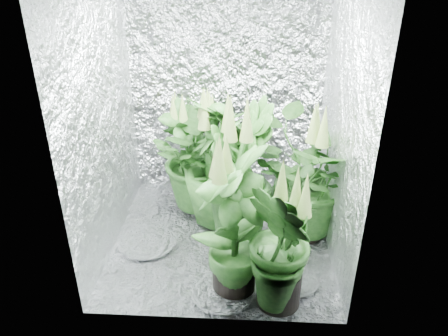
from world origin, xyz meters
The scene contains 11 objects.
ground centered at (0.00, 0.00, 0.00)m, with size 1.60×1.60×0.00m, color silver.
walls centered at (0.00, 0.00, 1.00)m, with size 1.62×1.62×2.00m.
plant_a centered at (-0.18, 0.47, 0.48)m, with size 1.05×1.05×1.01m.
plant_b centered at (-0.34, 0.64, 0.42)m, with size 0.62×0.62×0.94m.
plant_c centered at (0.14, 0.04, 0.53)m, with size 0.70×0.70×1.15m.
plant_d centered at (-0.03, 0.26, 0.52)m, with size 0.80×0.80×1.12m.
plant_e centered at (0.63, 0.11, 0.48)m, with size 1.09×1.09×1.03m.
plant_f centered at (0.12, -0.55, 0.53)m, with size 0.65×0.65×1.14m.
plant_g centered at (0.40, -0.64, 0.43)m, with size 0.57×0.57×0.95m.
circulation_fan centered at (0.60, 0.38, 0.15)m, with size 0.16×0.31×0.36m.
plant_label centered at (0.46, -0.67, 0.30)m, with size 0.05×0.01×0.08m, color white.
Camera 1 is at (0.17, -2.71, 2.03)m, focal length 35.00 mm.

